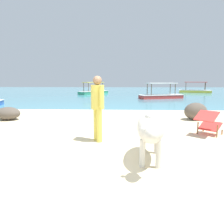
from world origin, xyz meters
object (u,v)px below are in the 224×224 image
Objects in this scene: person_standing at (98,104)px; boat_red at (161,95)px; cow at (151,128)px; boat_green at (93,91)px; boat_yellow at (195,90)px; deck_chair_near at (208,122)px.

boat_red is (3.88, 12.50, -0.70)m from person_standing.
boat_green is (-3.66, 19.17, -0.39)m from cow.
person_standing is at bearing -97.51° from boat_yellow.
deck_chair_near is at bearing 162.94° from person_standing.
cow is 23.32m from boat_yellow.
cow is at bearing -93.71° from boat_yellow.
person_standing is (-1.14, 1.22, 0.30)m from cow.
boat_yellow is (6.48, 19.88, -0.13)m from deck_chair_near.
boat_yellow is (11.98, 2.62, 0.00)m from boat_green.
person_standing is 0.45× the size of boat_green.
deck_chair_near is at bearing -112.55° from boat_red.
boat_green is at bearing -161.97° from cow.
cow is 0.45× the size of boat_yellow.
deck_chair_near is 20.91m from boat_yellow.
boat_red is (-5.58, -8.05, 0.00)m from boat_yellow.
deck_chair_near is 3.11m from person_standing.
boat_red is at bearing 175.93° from cow.
boat_red reaches higher than cow.
cow is 1.70m from person_standing.
person_standing is 0.42× the size of boat_yellow.
deck_chair_near is 0.57× the size of person_standing.
cow is 19.52m from boat_green.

